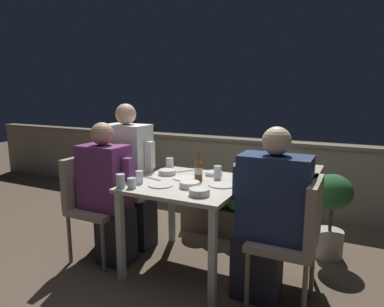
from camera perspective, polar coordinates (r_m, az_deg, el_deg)
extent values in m
plane|color=brown|center=(3.03, -0.59, -18.43)|extent=(16.00, 16.00, 0.00)
cube|color=gray|center=(4.37, 9.60, -3.55)|extent=(9.00, 0.14, 0.83)
cube|color=#706656|center=(4.29, 9.77, 2.07)|extent=(9.00, 0.18, 0.04)
cube|color=#BCB2A3|center=(2.75, -0.62, -5.05)|extent=(0.87, 0.89, 0.03)
cube|color=silver|center=(2.76, -11.83, -13.44)|extent=(0.05, 0.05, 0.71)
cube|color=silver|center=(2.40, 3.46, -17.03)|extent=(0.05, 0.05, 0.71)
cube|color=silver|center=(3.37, -3.40, -8.73)|extent=(0.05, 0.05, 0.71)
cube|color=silver|center=(3.08, 9.31, -10.71)|extent=(0.05, 0.05, 0.71)
cube|color=brown|center=(3.68, 4.91, -10.65)|extent=(0.78, 0.36, 0.28)
ellipsoid|color=#235628|center=(3.66, 1.82, -5.91)|extent=(0.35, 0.47, 0.34)
ellipsoid|color=#235628|center=(3.58, 4.98, -6.32)|extent=(0.35, 0.47, 0.34)
ellipsoid|color=#235628|center=(3.51, 8.28, -6.73)|extent=(0.35, 0.47, 0.34)
cube|color=gray|center=(3.11, -15.15, -8.96)|extent=(0.43, 0.43, 0.05)
cube|color=gray|center=(3.16, -17.94, -4.24)|extent=(0.06, 0.43, 0.43)
cylinder|color=#7F705B|center=(3.19, -19.74, -13.27)|extent=(0.03, 0.03, 0.42)
cylinder|color=#7F705B|center=(2.95, -14.58, -14.94)|extent=(0.03, 0.03, 0.42)
cylinder|color=#7F705B|center=(3.43, -15.26, -11.29)|extent=(0.03, 0.03, 0.42)
cylinder|color=#7F705B|center=(3.21, -10.20, -12.61)|extent=(0.03, 0.03, 0.42)
cube|color=#282833|center=(3.08, -12.52, -13.25)|extent=(0.28, 0.23, 0.47)
cube|color=#6B2D66|center=(2.98, -14.41, -3.82)|extent=(0.39, 0.26, 0.54)
cube|color=#6B2D66|center=(2.81, -10.59, -3.15)|extent=(0.07, 0.07, 0.24)
sphere|color=tan|center=(2.91, -14.74, 3.19)|extent=(0.19, 0.19, 0.19)
cube|color=gray|center=(3.37, -11.47, -7.26)|extent=(0.43, 0.43, 0.05)
cube|color=gray|center=(3.42, -14.13, -2.94)|extent=(0.06, 0.43, 0.43)
cylinder|color=#7F705B|center=(3.43, -15.72, -11.33)|extent=(0.03, 0.03, 0.42)
cylinder|color=#7F705B|center=(3.21, -10.70, -12.66)|extent=(0.03, 0.03, 0.42)
cylinder|color=#7F705B|center=(3.69, -11.87, -9.57)|extent=(0.03, 0.03, 0.42)
cylinder|color=#7F705B|center=(3.49, -7.01, -10.63)|extent=(0.03, 0.03, 0.42)
cube|color=#282833|center=(3.34, -8.99, -11.17)|extent=(0.29, 0.23, 0.47)
cube|color=white|center=(3.24, -10.72, -1.26)|extent=(0.42, 0.26, 0.68)
cube|color=white|center=(3.08, -7.05, -0.20)|extent=(0.07, 0.07, 0.24)
sphere|color=tan|center=(3.18, -10.99, 6.46)|extent=(0.19, 0.19, 0.19)
cube|color=gray|center=(2.47, 14.84, -14.13)|extent=(0.43, 0.43, 0.05)
cube|color=gray|center=(2.36, 19.67, -9.36)|extent=(0.06, 0.43, 0.43)
cylinder|color=#7F705B|center=(2.46, 9.16, -20.26)|extent=(0.03, 0.03, 0.42)
cylinder|color=#7F705B|center=(2.40, 18.22, -21.57)|extent=(0.03, 0.03, 0.42)
cylinder|color=#7F705B|center=(2.77, 11.52, -16.60)|extent=(0.03, 0.03, 0.42)
cylinder|color=#7F705B|center=(2.72, 19.40, -17.60)|extent=(0.03, 0.03, 0.42)
cube|color=#282833|center=(2.60, 10.75, -17.89)|extent=(0.33, 0.23, 0.47)
cube|color=navy|center=(2.37, 13.52, -7.08)|extent=(0.47, 0.26, 0.57)
cube|color=navy|center=(2.42, 7.79, -4.87)|extent=(0.07, 0.07, 0.24)
sphere|color=beige|center=(2.29, 13.93, 2.03)|extent=(0.19, 0.19, 0.19)
cube|color=gray|center=(2.74, 15.42, -11.67)|extent=(0.43, 0.43, 0.05)
cube|color=gray|center=(2.63, 19.74, -7.28)|extent=(0.06, 0.43, 0.43)
cylinder|color=#7F705B|center=(2.71, 10.38, -17.21)|extent=(0.03, 0.03, 0.42)
cylinder|color=#7F705B|center=(2.65, 18.46, -18.29)|extent=(0.03, 0.03, 0.42)
cylinder|color=#7F705B|center=(3.03, 12.37, -14.17)|extent=(0.03, 0.03, 0.42)
cylinder|color=#7F705B|center=(2.98, 19.49, -15.02)|extent=(0.03, 0.03, 0.42)
cylinder|color=brown|center=(2.76, 1.08, -3.03)|extent=(0.06, 0.06, 0.15)
cylinder|color=beige|center=(2.76, 1.08, -2.87)|extent=(0.07, 0.07, 0.05)
cone|color=brown|center=(2.74, 1.09, -1.17)|extent=(0.06, 0.06, 0.03)
cylinder|color=brown|center=(2.73, 1.09, -0.21)|extent=(0.02, 0.02, 0.06)
cylinder|color=white|center=(2.84, -1.35, -4.11)|extent=(0.18, 0.18, 0.01)
cylinder|color=silver|center=(2.65, -5.23, -5.27)|extent=(0.19, 0.19, 0.01)
cylinder|color=silver|center=(2.66, 5.03, -5.20)|extent=(0.22, 0.22, 0.01)
cylinder|color=beige|center=(2.40, 1.22, -6.43)|extent=(0.15, 0.15, 0.05)
torus|color=beige|center=(2.39, 1.22, -5.97)|extent=(0.15, 0.15, 0.01)
cylinder|color=silver|center=(2.59, -0.42, -5.19)|extent=(0.16, 0.16, 0.04)
torus|color=silver|center=(2.58, -0.42, -4.80)|extent=(0.16, 0.16, 0.01)
cylinder|color=beige|center=(2.99, -4.16, -3.11)|extent=(0.15, 0.15, 0.04)
torus|color=beige|center=(2.98, -4.16, -2.80)|extent=(0.15, 0.15, 0.01)
cylinder|color=beige|center=(2.96, 3.68, -3.32)|extent=(0.15, 0.15, 0.03)
torus|color=beige|center=(2.96, 3.68, -3.10)|extent=(0.15, 0.15, 0.01)
cylinder|color=silver|center=(2.61, -10.01, -4.87)|extent=(0.07, 0.07, 0.08)
cylinder|color=silver|center=(3.12, -3.72, -1.81)|extent=(0.07, 0.07, 0.12)
cylinder|color=silver|center=(2.93, 7.55, -2.77)|extent=(0.07, 0.07, 0.11)
cylinder|color=silver|center=(2.62, -11.83, -4.51)|extent=(0.07, 0.07, 0.11)
cylinder|color=silver|center=(2.73, -8.78, -3.90)|extent=(0.06, 0.06, 0.10)
cylinder|color=silver|center=(2.81, 4.29, -3.22)|extent=(0.06, 0.06, 0.12)
cube|color=silver|center=(2.86, -6.50, -4.13)|extent=(0.17, 0.07, 0.01)
cube|color=silver|center=(3.09, -1.13, -2.94)|extent=(0.12, 0.15, 0.01)
cylinder|color=#B2A899|center=(3.37, 21.81, -13.75)|extent=(0.24, 0.24, 0.25)
cylinder|color=#47331E|center=(3.28, 22.09, -10.03)|extent=(0.03, 0.03, 0.22)
ellipsoid|color=#235628|center=(3.21, 22.39, -5.90)|extent=(0.34, 0.34, 0.31)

